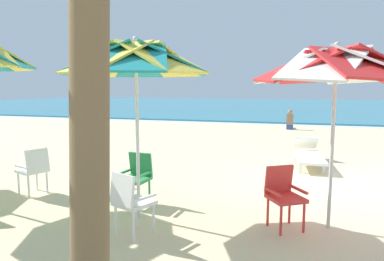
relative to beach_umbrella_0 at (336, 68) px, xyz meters
The scene contains 11 objects.
ground_plane 3.04m from the beach_umbrella_0, 82.07° to the left, with size 80.00×80.00×0.00m, color beige.
sea 32.20m from the beach_umbrella_0, 89.49° to the left, with size 80.00×36.00×0.10m, color teal.
surf_foam 14.00m from the beach_umbrella_0, 88.81° to the left, with size 80.00×0.70×0.01m, color white.
beach_umbrella_0 is the anchor object (origin of this frame).
plastic_chair_0 1.84m from the beach_umbrella_0, 164.70° to the right, with size 0.62×0.63×0.87m.
beach_umbrella_1 2.76m from the beach_umbrella_0, behind, with size 2.20×2.20×2.69m.
plastic_chair_1 3.48m from the beach_umbrella_0, behind, with size 0.48×0.51×0.87m.
plastic_chair_2 3.24m from the beach_umbrella_0, 157.31° to the right, with size 0.58×0.60×0.87m.
plastic_chair_4 5.33m from the beach_umbrella_0, behind, with size 0.59×0.57×0.87m.
sun_lounger_1 4.53m from the beach_umbrella_0, 92.33° to the left, with size 0.78×2.19×0.62m.
beachgoer_seated 12.12m from the beach_umbrella_0, 93.78° to the left, with size 0.30×0.93×0.92m.
Camera 1 is at (-0.76, -7.16, 1.97)m, focal length 32.93 mm.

